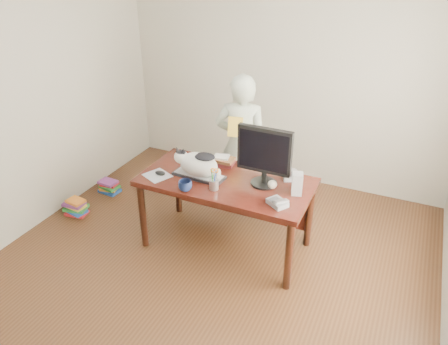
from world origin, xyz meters
TOP-DOWN VIEW (x-y plane):
  - room at (0.00, 0.00)m, footprint 4.50×4.50m
  - desk at (0.00, 0.68)m, footprint 1.60×0.80m
  - keyboard at (-0.26, 0.55)m, footprint 0.51×0.22m
  - cat at (-0.27, 0.54)m, footprint 0.49×0.25m
  - monitor at (0.35, 0.65)m, footprint 0.50×0.25m
  - pen_cup at (-0.03, 0.40)m, footprint 0.09×0.09m
  - mousepad at (-0.62, 0.40)m, footprint 0.30×0.29m
  - mouse at (-0.60, 0.42)m, footprint 0.12×0.10m
  - coffee_mug at (-0.25, 0.27)m, footprint 0.17×0.17m
  - phone at (0.58, 0.38)m, footprint 0.21×0.19m
  - speaker at (0.66, 0.63)m, footprint 0.11×0.12m
  - baseball at (0.44, 0.62)m, footprint 0.08×0.08m
  - book_stack at (-0.16, 0.88)m, footprint 0.25×0.20m
  - calculator at (0.53, 0.89)m, footprint 0.20×0.22m
  - person at (-0.15, 1.31)m, footprint 0.63×0.48m
  - held_book at (-0.15, 1.14)m, footprint 0.16×0.12m
  - book_pile_a at (-1.75, 0.40)m, footprint 0.27×0.22m
  - book_pile_b at (-1.72, 0.95)m, footprint 0.26×0.20m

SIDE VIEW (x-z plane):
  - book_pile_b at x=-1.72m, z-range 0.00..0.15m
  - book_pile_a at x=-1.75m, z-range 0.00..0.18m
  - desk at x=0.00m, z-range 0.23..0.98m
  - mousepad at x=-0.62m, z-range 0.75..0.76m
  - keyboard at x=-0.26m, z-range 0.75..0.78m
  - mouse at x=-0.60m, z-range 0.75..0.79m
  - phone at x=0.58m, z-range 0.74..0.81m
  - calculator at x=0.53m, z-range 0.75..0.80m
  - person at x=-0.15m, z-range 0.00..1.56m
  - book_stack at x=-0.16m, z-range 0.74..0.83m
  - baseball at x=0.44m, z-range 0.75..0.83m
  - coffee_mug at x=-0.25m, z-range 0.75..0.85m
  - pen_cup at x=-0.03m, z-range 0.70..0.92m
  - speaker at x=0.66m, z-range 0.75..0.95m
  - cat at x=-0.27m, z-range 0.75..1.03m
  - held_book at x=-0.15m, z-range 0.95..1.15m
  - monitor at x=0.35m, z-range 0.79..1.35m
  - room at x=0.00m, z-range -0.90..3.60m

